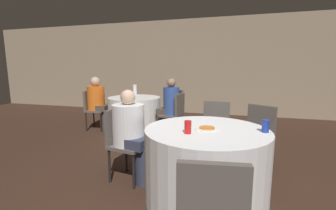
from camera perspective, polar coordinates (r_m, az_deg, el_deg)
ground_plane at (r=2.72m, az=4.87°, el=-20.55°), size 16.00×16.00×0.00m
wall_back at (r=6.81m, az=12.44°, el=9.40°), size 16.00×0.06×2.80m
table_near at (r=2.43m, az=9.52°, el=-14.54°), size 1.25×1.25×0.75m
table_far at (r=4.91m, az=-8.46°, el=-2.36°), size 1.12×1.12×0.75m
chair_near_north at (r=3.36m, az=11.98°, el=-5.15°), size 0.41×0.41×0.87m
chair_near_west at (r=2.81m, az=-11.41°, el=-7.96°), size 0.46×0.46×0.87m
chair_near_northeast at (r=3.20m, az=21.72°, el=-6.31°), size 0.55×0.55×0.87m
chair_far_east at (r=4.41m, az=1.89°, el=-1.55°), size 0.47×0.47×0.87m
chair_far_west at (r=5.26m, az=-18.58°, el=-0.28°), size 0.45×0.44×0.87m
chair_far_northeast at (r=5.20m, az=1.89°, el=0.09°), size 0.56×0.56×0.87m
person_blue_shirt at (r=4.47m, az=-0.02°, el=-0.69°), size 0.49×0.35×1.17m
person_white_shirt at (r=2.71m, az=-8.79°, el=-7.41°), size 0.53×0.41×1.11m
person_orange_shirt at (r=5.18m, az=-17.15°, el=0.56°), size 0.52×0.39×1.18m
pizza_plate_near at (r=2.31m, az=9.87°, el=-5.84°), size 0.26×0.26×0.02m
soda_can_red at (r=2.11m, az=5.06°, el=-5.61°), size 0.07×0.07×0.12m
soda_can_blue at (r=2.33m, az=23.52°, el=-4.93°), size 0.07×0.07×0.12m
bottle_far at (r=5.24m, az=-8.40°, el=3.83°), size 0.09×0.09×0.24m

